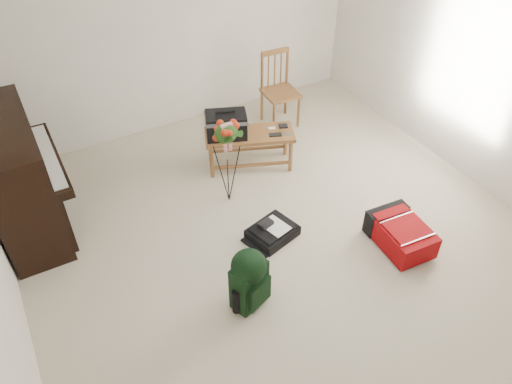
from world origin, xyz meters
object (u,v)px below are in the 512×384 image
dining_chair (279,90)px  flower_stand (227,164)px  piano (20,180)px  black_duffel (272,231)px  red_suitcase (398,231)px  bench (236,131)px  green_backpack (249,277)px

dining_chair → flower_stand: bearing=-135.6°
piano → black_duffel: 2.61m
dining_chair → red_suitcase: 2.58m
red_suitcase → piano: bearing=151.1°
bench → green_backpack: 1.99m
dining_chair → piano: bearing=-168.1°
dining_chair → black_duffel: (-1.19, -1.88, -0.41)m
dining_chair → black_duffel: dining_chair is taller
bench → green_backpack: size_ratio=1.74×
bench → red_suitcase: (0.89, -1.87, -0.42)m
bench → dining_chair: (1.00, 0.69, -0.08)m
piano → flower_stand: size_ratio=1.43×
red_suitcase → black_duffel: red_suitcase is taller
dining_chair → red_suitcase: bearing=-88.7°
bench → dining_chair: bearing=56.4°
dining_chair → red_suitcase: dining_chair is taller
flower_stand → bench: bearing=49.1°
piano → red_suitcase: piano is taller
black_duffel → flower_stand: 0.87m
bench → dining_chair: dining_chair is taller
red_suitcase → green_backpack: green_backpack is taller
dining_chair → black_duffel: bearing=-118.6°
flower_stand → piano: bearing=156.9°
piano → dining_chair: (3.32, 0.47, -0.11)m
dining_chair → green_backpack: dining_chair is taller
red_suitcase → flower_stand: size_ratio=0.65×
bench → flower_stand: (-0.33, -0.44, -0.06)m
bench → green_backpack: bearing=-92.2°
piano → black_duffel: (2.13, -1.41, -0.53)m
red_suitcase → flower_stand: 1.91m
dining_chair → black_duffel: 2.27m
red_suitcase → bench: bearing=119.7°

